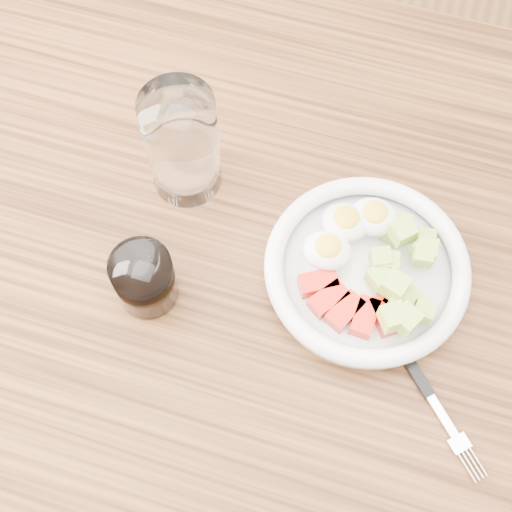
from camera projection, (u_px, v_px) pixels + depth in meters
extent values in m
plane|color=brown|center=(259.00, 414.00, 1.52)|extent=(4.00, 4.00, 0.00)
cube|color=brown|center=(262.00, 283.00, 0.84)|extent=(1.50, 0.90, 0.04)
cylinder|color=white|center=(365.00, 274.00, 0.81)|extent=(0.22, 0.22, 0.01)
torus|color=white|center=(367.00, 268.00, 0.80)|extent=(0.23, 0.23, 0.02)
cube|color=red|center=(318.00, 283.00, 0.79)|extent=(0.05, 0.04, 0.02)
cube|color=red|center=(328.00, 299.00, 0.78)|extent=(0.04, 0.05, 0.02)
cube|color=red|center=(345.00, 312.00, 0.78)|extent=(0.04, 0.05, 0.02)
cube|color=red|center=(365.00, 317.00, 0.77)|extent=(0.03, 0.04, 0.02)
cube|color=red|center=(385.00, 316.00, 0.78)|extent=(0.04, 0.05, 0.02)
cube|color=red|center=(403.00, 307.00, 0.78)|extent=(0.05, 0.04, 0.02)
ellipsoid|color=white|center=(346.00, 222.00, 0.81)|extent=(0.06, 0.05, 0.03)
ellipsoid|color=yellow|center=(347.00, 217.00, 0.80)|extent=(0.03, 0.03, 0.01)
ellipsoid|color=white|center=(373.00, 217.00, 0.81)|extent=(0.06, 0.05, 0.03)
ellipsoid|color=yellow|center=(375.00, 212.00, 0.80)|extent=(0.03, 0.03, 0.01)
ellipsoid|color=white|center=(327.00, 251.00, 0.79)|extent=(0.06, 0.05, 0.03)
ellipsoid|color=yellow|center=(328.00, 246.00, 0.78)|extent=(0.03, 0.03, 0.01)
cube|color=#A9C14A|center=(380.00, 278.00, 0.78)|extent=(0.03, 0.03, 0.02)
cube|color=#A9C14A|center=(393.00, 317.00, 0.75)|extent=(0.03, 0.03, 0.02)
cube|color=#A9C14A|center=(389.00, 262.00, 0.79)|extent=(0.02, 0.02, 0.02)
cube|color=#A9C14A|center=(381.00, 259.00, 0.79)|extent=(0.03, 0.03, 0.02)
cube|color=#A9C14A|center=(399.00, 300.00, 0.77)|extent=(0.02, 0.02, 0.02)
cube|color=#A9C14A|center=(425.00, 240.00, 0.81)|extent=(0.02, 0.02, 0.02)
cube|color=#A9C14A|center=(424.00, 311.00, 0.76)|extent=(0.02, 0.02, 0.02)
cube|color=#A9C14A|center=(423.00, 256.00, 0.78)|extent=(0.02, 0.02, 0.02)
cube|color=#A9C14A|center=(425.00, 249.00, 0.79)|extent=(0.03, 0.03, 0.02)
cube|color=#A9C14A|center=(426.00, 250.00, 0.78)|extent=(0.02, 0.02, 0.02)
cube|color=#A9C14A|center=(402.00, 225.00, 0.82)|extent=(0.02, 0.02, 0.02)
cube|color=#A9C14A|center=(395.00, 286.00, 0.76)|extent=(0.03, 0.03, 0.03)
cube|color=#A9C14A|center=(406.00, 319.00, 0.75)|extent=(0.03, 0.03, 0.03)
cube|color=#A9C14A|center=(390.00, 229.00, 0.81)|extent=(0.03, 0.03, 0.02)
cube|color=#A9C14A|center=(402.00, 232.00, 0.79)|extent=(0.03, 0.03, 0.02)
cube|color=#A9C14A|center=(409.00, 296.00, 0.78)|extent=(0.03, 0.03, 0.02)
cube|color=#A9C14A|center=(402.00, 304.00, 0.78)|extent=(0.03, 0.03, 0.02)
cube|color=black|center=(408.00, 360.00, 0.77)|extent=(0.07, 0.07, 0.01)
cube|color=silver|center=(443.00, 418.00, 0.75)|extent=(0.04, 0.04, 0.00)
cube|color=silver|center=(459.00, 443.00, 0.74)|extent=(0.03, 0.03, 0.00)
cylinder|color=silver|center=(467.00, 468.00, 0.73)|extent=(0.02, 0.02, 0.00)
cylinder|color=silver|center=(471.00, 466.00, 0.73)|extent=(0.02, 0.02, 0.00)
cylinder|color=silver|center=(475.00, 464.00, 0.73)|extent=(0.02, 0.02, 0.00)
cylinder|color=silver|center=(478.00, 462.00, 0.73)|extent=(0.02, 0.02, 0.00)
cylinder|color=white|center=(182.00, 144.00, 0.80)|extent=(0.08, 0.08, 0.15)
cylinder|color=white|center=(144.00, 279.00, 0.78)|extent=(0.07, 0.07, 0.08)
cylinder|color=black|center=(145.00, 280.00, 0.78)|extent=(0.06, 0.06, 0.07)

